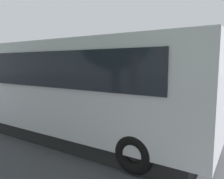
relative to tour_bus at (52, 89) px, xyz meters
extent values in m
plane|color=#424247|center=(-0.75, -5.37, -1.65)|extent=(80.00, 80.00, 0.00)
cube|color=silver|center=(-0.01, 0.00, 0.20)|extent=(11.29, 2.66, 2.80)
cube|color=black|center=(0.01, -1.27, 0.76)|extent=(9.46, 0.17, 1.01)
cube|color=black|center=(-0.03, 1.27, 0.76)|extent=(9.46, 0.17, 1.01)
cube|color=red|center=(0.01, -1.26, -0.36)|extent=(9.91, 0.17, 0.28)
cube|color=black|center=(-0.01, 0.00, -1.42)|extent=(10.39, 2.44, 0.45)
torus|color=black|center=(3.95, -1.07, -1.15)|extent=(1.00, 0.33, 1.00)
torus|color=black|center=(-3.93, -1.18, -1.15)|extent=(1.00, 0.33, 1.00)
torus|color=black|center=(-3.96, 1.08, -1.15)|extent=(1.00, 0.33, 1.00)
cylinder|color=#473823|center=(-2.06, -2.64, -1.20)|extent=(0.15, 0.15, 0.74)
cube|color=black|center=(-2.05, -2.68, -1.60)|extent=(0.17, 0.28, 0.10)
cylinder|color=#473823|center=(-2.21, -2.68, -1.20)|extent=(0.15, 0.15, 0.74)
cube|color=black|center=(-2.20, -2.72, -1.60)|extent=(0.17, 0.28, 0.10)
cube|color=black|center=(-2.14, -2.66, -0.52)|extent=(0.44, 0.37, 0.61)
cylinder|color=black|center=(-1.91, -2.60, -0.51)|extent=(0.11, 0.11, 0.58)
sphere|color=tan|center=(-1.91, -2.60, -0.80)|extent=(0.11, 0.11, 0.09)
cylinder|color=black|center=(-2.37, -2.73, -0.51)|extent=(0.11, 0.11, 0.58)
sphere|color=tan|center=(-2.37, -2.73, -0.80)|extent=(0.11, 0.11, 0.09)
sphere|color=tan|center=(-2.14, -2.66, -0.08)|extent=(0.27, 0.27, 0.22)
cylinder|color=black|center=(-1.27, -2.86, -1.19)|extent=(0.13, 0.13, 0.74)
cube|color=black|center=(-1.26, -2.90, -1.60)|extent=(0.12, 0.27, 0.10)
cylinder|color=black|center=(-1.43, -2.87, -1.19)|extent=(0.13, 0.13, 0.74)
cube|color=black|center=(-1.42, -2.91, -1.60)|extent=(0.12, 0.27, 0.10)
cube|color=navy|center=(-1.35, -2.87, -0.52)|extent=(0.40, 0.31, 0.62)
cylinder|color=navy|center=(-1.11, -2.85, -0.50)|extent=(0.10, 0.10, 0.59)
sphere|color=tan|center=(-1.11, -2.85, -0.79)|extent=(0.10, 0.10, 0.09)
cylinder|color=navy|center=(-1.59, -2.88, -0.50)|extent=(0.10, 0.10, 0.59)
sphere|color=tan|center=(-1.59, -2.88, -0.79)|extent=(0.10, 0.10, 0.09)
sphere|color=tan|center=(-1.35, -2.87, -0.08)|extent=(0.24, 0.24, 0.22)
cylinder|color=black|center=(-0.24, -2.59, -1.19)|extent=(0.14, 0.14, 0.75)
cube|color=black|center=(-0.23, -2.63, -1.60)|extent=(0.15, 0.27, 0.10)
cylinder|color=black|center=(-0.40, -2.62, -1.19)|extent=(0.14, 0.14, 0.75)
cube|color=black|center=(-0.39, -2.66, -1.60)|extent=(0.15, 0.27, 0.10)
cube|color=maroon|center=(-0.32, -2.61, -0.50)|extent=(0.43, 0.35, 0.63)
cylinder|color=maroon|center=(-0.08, -2.56, -0.48)|extent=(0.11, 0.11, 0.59)
sphere|color=tan|center=(-0.08, -2.56, -0.78)|extent=(0.11, 0.11, 0.09)
cylinder|color=maroon|center=(-0.55, -2.65, -0.48)|extent=(0.11, 0.11, 0.59)
sphere|color=tan|center=(-0.55, -2.65, -0.78)|extent=(0.11, 0.11, 0.09)
sphere|color=tan|center=(-0.32, -2.61, -0.05)|extent=(0.27, 0.27, 0.23)
cylinder|color=black|center=(0.74, -3.07, -1.17)|extent=(0.15, 0.15, 0.78)
cube|color=black|center=(0.73, -3.11, -1.60)|extent=(0.17, 0.28, 0.10)
cylinder|color=black|center=(0.58, -3.03, -1.17)|extent=(0.15, 0.15, 0.78)
cube|color=black|center=(0.57, -3.07, -1.60)|extent=(0.17, 0.28, 0.10)
cube|color=#3F594C|center=(0.66, -3.05, -0.45)|extent=(0.44, 0.37, 0.65)
cylinder|color=#3F594C|center=(0.89, -3.11, -0.44)|extent=(0.11, 0.11, 0.62)
sphere|color=tan|center=(0.89, -3.11, -0.75)|extent=(0.11, 0.11, 0.09)
cylinder|color=#3F594C|center=(0.43, -2.99, -0.44)|extent=(0.11, 0.11, 0.62)
sphere|color=tan|center=(0.43, -2.99, -0.75)|extent=(0.11, 0.11, 0.09)
sphere|color=tan|center=(0.66, -3.05, 0.01)|extent=(0.29, 0.29, 0.23)
cylinder|color=black|center=(1.77, -2.82, -1.18)|extent=(0.15, 0.15, 0.77)
cube|color=black|center=(1.78, -2.86, -1.60)|extent=(0.16, 0.28, 0.10)
cylinder|color=black|center=(1.62, -2.87, -1.18)|extent=(0.15, 0.15, 0.77)
cube|color=black|center=(1.63, -2.90, -1.60)|extent=(0.16, 0.28, 0.10)
cube|color=maroon|center=(1.69, -2.85, -0.47)|extent=(0.44, 0.37, 0.64)
cylinder|color=maroon|center=(1.93, -2.78, -0.45)|extent=(0.11, 0.11, 0.61)
sphere|color=tan|center=(1.93, -2.78, -0.76)|extent=(0.11, 0.11, 0.09)
cylinder|color=maroon|center=(1.46, -2.91, -0.45)|extent=(0.11, 0.11, 0.61)
sphere|color=tan|center=(1.46, -2.91, -0.76)|extent=(0.11, 0.11, 0.09)
sphere|color=tan|center=(1.69, -2.85, -0.01)|extent=(0.28, 0.28, 0.23)
torus|color=black|center=(-3.45, -2.29, -1.35)|extent=(0.61, 0.23, 0.60)
cylinder|color=silver|center=(-3.45, -2.29, -1.35)|extent=(0.14, 0.12, 0.12)
torus|color=black|center=(-4.88, -2.53, -1.35)|extent=(0.61, 0.23, 0.60)
cylinder|color=silver|center=(-4.88, -2.53, -1.35)|extent=(0.14, 0.14, 0.12)
cylinder|color=silver|center=(-3.50, -2.30, -1.00)|extent=(0.32, 0.11, 0.67)
cube|color=black|center=(-4.09, -2.40, -1.02)|extent=(0.88, 0.42, 0.36)
cube|color=black|center=(-4.57, -2.48, -0.97)|extent=(0.55, 0.30, 0.20)
cylinder|color=silver|center=(-4.48, -2.32, -1.23)|extent=(0.46, 0.15, 0.08)
cylinder|color=black|center=(-3.55, -2.30, -0.70)|extent=(0.13, 0.58, 0.04)
torus|color=black|center=(1.83, -7.27, -1.35)|extent=(0.61, 0.27, 0.60)
cylinder|color=silver|center=(1.83, -7.27, -1.35)|extent=(0.14, 0.13, 0.12)
torus|color=black|center=(2.81, -7.52, -0.31)|extent=(0.85, 0.34, 0.85)
cylinder|color=silver|center=(2.81, -7.52, -0.31)|extent=(0.15, 0.15, 0.12)
cylinder|color=silver|center=(1.62, -7.22, -1.07)|extent=(0.66, 0.22, 0.32)
cube|color=white|center=(2.04, -7.33, -0.65)|extent=(0.89, 0.48, 0.85)
cube|color=black|center=(2.33, -7.40, -0.27)|extent=(0.54, 0.34, 0.51)
cylinder|color=silver|center=(2.40, -7.56, -0.54)|extent=(0.38, 0.17, 0.38)
cylinder|color=black|center=(1.45, -7.17, -0.82)|extent=(0.18, 0.57, 0.04)
cube|color=black|center=(1.89, -7.29, -0.39)|extent=(0.55, 0.45, 0.53)
sphere|color=red|center=(1.49, -7.19, -0.56)|extent=(0.32, 0.32, 0.26)
cylinder|color=black|center=(1.74, -7.06, -0.60)|extent=(0.47, 0.20, 0.17)
cylinder|color=black|center=(2.27, -7.20, -0.49)|extent=(0.37, 0.19, 0.35)
cylinder|color=black|center=(1.65, -7.41, -0.60)|extent=(0.47, 0.20, 0.17)
cylinder|color=black|center=(2.18, -7.55, -0.49)|extent=(0.37, 0.19, 0.35)
cube|color=white|center=(-4.45, -7.05, -1.64)|extent=(0.23, 4.99, 0.01)
cube|color=white|center=(-1.73, -7.05, -1.64)|extent=(0.20, 4.09, 0.01)
cube|color=white|center=(0.99, -7.05, -1.64)|extent=(0.22, 4.91, 0.01)
camera|label=1|loc=(-6.18, 5.37, 0.94)|focal=34.65mm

